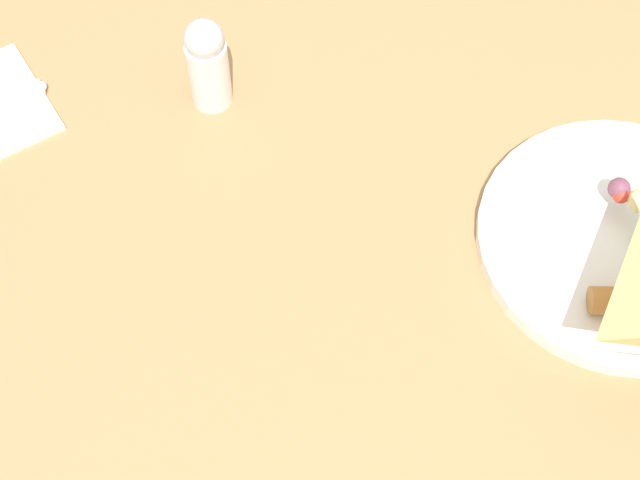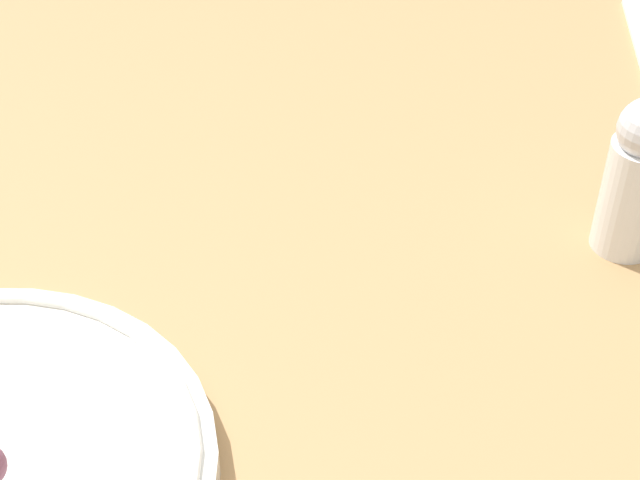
% 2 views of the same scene
% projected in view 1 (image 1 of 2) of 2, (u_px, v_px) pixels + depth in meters
% --- Properties ---
extents(ground_plane, '(6.00, 6.00, 0.00)m').
position_uv_depth(ground_plane, '(366.00, 468.00, 1.53)').
color(ground_plane, brown).
extents(dining_table, '(1.16, 0.86, 0.74)m').
position_uv_depth(dining_table, '(392.00, 270.00, 0.98)').
color(dining_table, '#A87F51').
rests_on(dining_table, ground_plane).
extents(plate_pizza, '(0.26, 0.26, 0.05)m').
position_uv_depth(plate_pizza, '(623.00, 239.00, 0.86)').
color(plate_pizza, white).
rests_on(plate_pizza, dining_table).
extents(salt_shaker, '(0.04, 0.04, 0.10)m').
position_uv_depth(salt_shaker, '(207.00, 63.00, 0.92)').
color(salt_shaker, silver).
rests_on(salt_shaker, dining_table).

